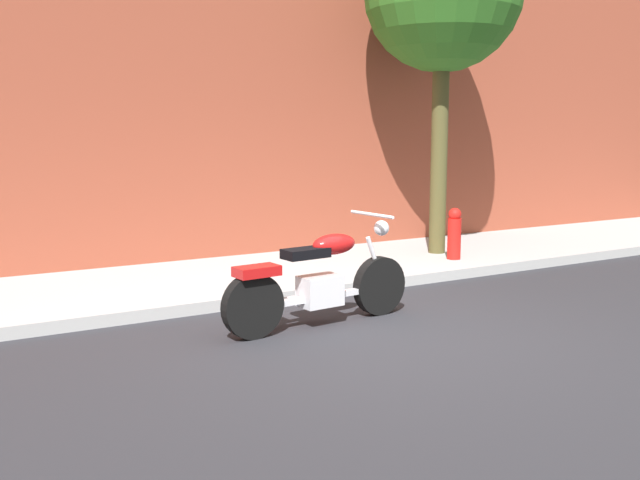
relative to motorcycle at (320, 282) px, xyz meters
The scene contains 4 objects.
ground_plane 0.88m from the motorcycle, 60.17° to the right, with size 60.00×60.00×0.00m, color #28282D.
sidewalk 2.41m from the motorcycle, 81.06° to the left, with size 21.24×2.60×0.14m, color #A8A8A8.
motorcycle is the anchor object (origin of this frame).
fire_hydrant 3.74m from the motorcycle, 27.48° to the left, with size 0.20×0.20×0.91m.
Camera 1 is at (-4.04, -5.67, 2.04)m, focal length 40.12 mm.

